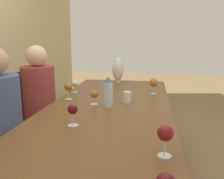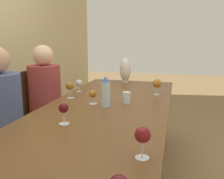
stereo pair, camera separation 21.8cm
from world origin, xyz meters
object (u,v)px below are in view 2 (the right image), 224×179
vase (125,70)px  wine_glass_2 (64,109)px  water_bottle (105,92)px  wine_glass_3 (70,86)px  wine_glass_6 (157,84)px  wine_glass_4 (93,95)px  water_tumbler (126,98)px  wine_glass_5 (79,83)px  person_near (2,117)px  person_far (46,97)px  wine_glass_0 (143,136)px  chair_far (40,110)px

vase → wine_glass_2: vase is taller
water_bottle → wine_glass_2: water_bottle is taller
water_bottle → wine_glass_3: water_bottle is taller
water_bottle → wine_glass_6: size_ratio=1.61×
wine_glass_4 → water_tumbler: bearing=-70.5°
water_tumbler → water_bottle: bearing=136.4°
wine_glass_5 → person_near: 0.82m
person_far → vase: bearing=-49.9°
water_bottle → wine_glass_4: size_ratio=2.11×
wine_glass_3 → wine_glass_5: bearing=5.5°
wine_glass_0 → wine_glass_3: (0.99, 0.80, -0.00)m
water_bottle → wine_glass_4: water_bottle is taller
wine_glass_0 → chair_far: size_ratio=0.17×
vase → wine_glass_4: bearing=176.6°
vase → person_far: size_ratio=0.25×
water_bottle → water_tumbler: (0.15, -0.14, -0.07)m
water_bottle → wine_glass_2: size_ratio=1.77×
water_bottle → vase: size_ratio=0.82×
wine_glass_0 → person_far: 1.76m
wine_glass_5 → person_near: size_ratio=0.10×
water_tumbler → person_far: size_ratio=0.08×
wine_glass_6 → wine_glass_0: bearing=-178.3°
wine_glass_2 → chair_far: bearing=38.3°
wine_glass_4 → wine_glass_2: bearing=177.5°
water_tumbler → wine_glass_4: size_ratio=0.82×
vase → wine_glass_2: 1.56m
water_tumbler → chair_far: 1.12m
person_far → wine_glass_6: bearing=-87.5°
wine_glass_2 → wine_glass_5: size_ratio=1.14×
person_far → water_tumbler: bearing=-109.4°
water_tumbler → wine_glass_0: size_ratio=0.63×
wine_glass_6 → chair_far: 1.30m
water_bottle → wine_glass_0: water_bottle is taller
vase → wine_glass_3: bearing=160.1°
vase → wine_glass_4: (-1.05, 0.06, -0.08)m
wine_glass_4 → wine_glass_5: 0.51m
water_tumbler → wine_glass_0: wine_glass_0 is taller
water_bottle → water_tumbler: 0.22m
vase → chair_far: 1.10m
wine_glass_5 → person_near: bearing=151.5°
water_tumbler → wine_glass_3: size_ratio=0.64×
wine_glass_4 → person_far: (0.43, 0.68, -0.17)m
wine_glass_0 → person_far: (1.27, 1.21, -0.20)m
wine_glass_0 → wine_glass_6: bearing=1.7°
water_tumbler → wine_glass_6: (0.38, -0.22, 0.06)m
wine_glass_5 → water_tumbler: bearing=-120.1°
wine_glass_3 → water_bottle: bearing=-116.2°
water_bottle → wine_glass_4: bearing=66.6°
wine_glass_0 → person_near: bearing=65.0°
wine_glass_6 → person_far: person_far is taller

